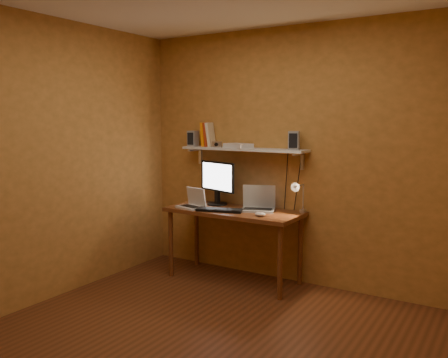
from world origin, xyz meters
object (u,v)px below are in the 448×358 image
Objects in this scene: keyboard at (220,210)px; netbook at (193,202)px; desk_lamp at (299,193)px; shelf_camera at (217,144)px; wall_shelf at (243,150)px; laptop at (258,204)px; monitor at (217,181)px; speaker_right at (294,140)px; desk at (234,218)px; mouse at (260,214)px; speaker_left at (193,138)px; router at (238,146)px.

netbook is at bearing 162.02° from keyboard.
shelf_camera is at bearing 179.03° from desk_lamp.
desk_lamp is (0.66, -0.07, -0.40)m from wall_shelf.
shelf_camera reaches higher than laptop.
speaker_right reaches higher than monitor.
wall_shelf is at bearing 139.00° from laptop.
mouse is at bearing -21.62° from desk.
laptop is 1.08m from speaker_left.
keyboard is (-0.30, -0.26, -0.05)m from laptop.
wall_shelf is at bearing 139.42° from mouse.
laptop is at bearing 35.74° from netbook.
mouse is 0.60× the size of speaker_right.
speaker_left is at bearing 139.62° from netbook.
desk is 0.72m from wall_shelf.
laptop is at bearing -178.20° from speaker_right.
speaker_left is 0.35m from shelf_camera.
desk_lamp is (1.08, 0.26, 0.15)m from netbook.
speaker_right is at bearing 4.12° from shelf_camera.
desk is at bearing 33.02° from netbook.
wall_shelf is 2.97× the size of keyboard.
wall_shelf is at bearing 90.00° from desk.
speaker_right reaches higher than shelf_camera.
mouse is (0.68, -0.30, -0.24)m from monitor.
keyboard is at bearing 13.15° from netbook.
desk_lamp reaches higher than keyboard.
speaker_left is (-0.87, 0.07, 0.64)m from laptop.
monitor is at bearing 178.80° from desk_lamp.
wall_shelf is at bearing 27.09° from monitor.
monitor is 1.07× the size of keyboard.
speaker_right is (0.98, 0.34, 0.66)m from netbook.
desk_lamp reaches higher than netbook.
monitor is 0.98m from speaker_right.
speaker_right is at bearing -4.91° from laptop.
keyboard is (0.22, -0.29, -0.25)m from monitor.
speaker_right is (0.34, 0.09, 0.65)m from laptop.
laptop reaches higher than keyboard.
laptop is 0.46m from desk_lamp.
desk_lamp is at bearing -3.65° from speaker_left.
speaker_left is at bearing 133.24° from keyboard.
router reaches higher than mouse.
shelf_camera reaches higher than desk.
mouse is (0.38, -0.15, 0.11)m from desk.
shelf_camera is at bearing 110.64° from keyboard.
keyboard is at bearing -52.91° from shelf_camera.
desk_lamp is 0.84m from router.
monitor is 1.27× the size of laptop.
laptop is 0.69m from netbook.
laptop is (0.52, -0.04, -0.20)m from monitor.
laptop is at bearing 23.72° from keyboard.
laptop is at bearing -20.48° from wall_shelf.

